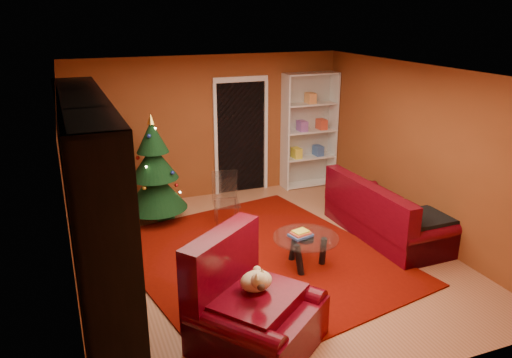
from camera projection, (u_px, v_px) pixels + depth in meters
name	position (u px, v px, depth m)	size (l,w,h in m)	color
floor	(266.00, 259.00, 7.11)	(5.00, 5.50, 0.05)	#9D5E3F
ceiling	(267.00, 70.00, 6.26)	(5.00, 5.50, 0.05)	silver
wall_back	(209.00, 127.00, 9.13)	(5.00, 0.05, 2.60)	brown
wall_left	(67.00, 194.00, 5.82)	(0.05, 5.50, 2.60)	brown
wall_right	(421.00, 152.00, 7.54)	(0.05, 5.50, 2.60)	brown
doorway	(241.00, 138.00, 9.38)	(1.06, 0.60, 2.16)	black
rug	(258.00, 258.00, 7.05)	(3.31, 3.86, 0.02)	#640A02
media_unit	(94.00, 215.00, 5.33)	(0.50, 3.29, 2.52)	black
christmas_tree	(154.00, 170.00, 8.07)	(1.02, 1.02, 1.82)	black
gift_box_teal	(123.00, 229.00, 7.66)	(0.30, 0.30, 0.30)	teal
gift_box_green	(165.00, 209.00, 8.42)	(0.29, 0.29, 0.29)	#1F692E
gift_box_red	(161.00, 199.00, 8.94)	(0.24, 0.24, 0.24)	maroon
white_bookshelf	(309.00, 131.00, 9.68)	(1.06, 0.38, 2.28)	white
armchair	(258.00, 305.00, 5.10)	(1.23, 1.23, 0.96)	#45030E
dog	(256.00, 281.00, 5.08)	(0.40, 0.30, 0.31)	beige
sofa	(388.00, 208.00, 7.65)	(2.12, 0.96, 0.91)	#45030E
coffee_table	(305.00, 251.00, 6.76)	(0.89, 0.89, 0.56)	gray
acrylic_chair	(226.00, 203.00, 7.98)	(0.41, 0.45, 0.81)	#66605B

